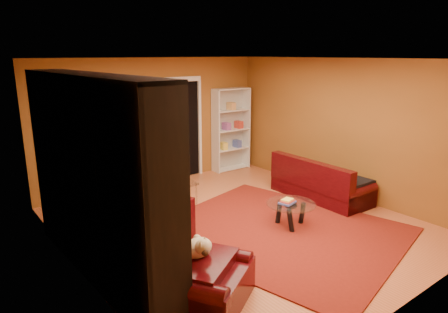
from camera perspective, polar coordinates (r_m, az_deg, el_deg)
floor at (r=6.56m, az=2.16°, el=-9.84°), size 5.00×5.50×0.05m
ceiling at (r=5.97m, az=2.41°, el=14.00°), size 5.00×5.50×0.05m
wall_back at (r=8.41m, az=-9.93°, el=4.88°), size 5.00×0.05×2.60m
wall_left at (r=4.96m, az=-20.80°, el=-2.59°), size 0.05×5.50×2.60m
wall_right at (r=7.95m, az=16.46°, el=3.95°), size 0.05×5.50×2.60m
doorway at (r=8.70m, az=-6.22°, el=3.67°), size 1.06×0.60×2.16m
rug at (r=6.35m, az=7.91°, el=-10.48°), size 3.72×4.08×0.02m
media_unit at (r=5.00m, az=-17.81°, el=-3.02°), size 0.64×3.23×2.46m
christmas_tree at (r=7.00m, az=-12.39°, el=-0.18°), size 1.10×1.10×1.95m
gift_box_teal at (r=7.30m, az=-17.43°, el=-6.32°), size 0.42×0.42×0.33m
gift_box_green at (r=7.82m, az=-9.63°, el=-4.82°), size 0.29×0.29×0.23m
gift_box_red at (r=7.70m, az=-15.91°, el=-5.48°), size 0.30×0.30×0.24m
white_bookshelf at (r=9.31m, az=1.02°, el=3.85°), size 0.91×0.35×1.96m
armchair at (r=4.53m, az=-3.38°, el=-15.54°), size 1.46×1.46×0.83m
dog at (r=4.49m, az=-3.74°, el=-12.88°), size 0.50×0.46×0.27m
sofa at (r=7.77m, az=13.77°, el=-2.95°), size 0.86×1.87×0.80m
coffee_table at (r=6.47m, az=9.48°, el=-8.19°), size 0.93×0.93×0.48m
acrylic_chair at (r=7.16m, az=-6.04°, el=-3.83°), size 0.46×0.50×0.87m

